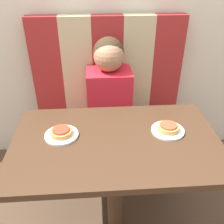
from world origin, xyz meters
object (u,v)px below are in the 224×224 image
Objects in this scene: plate_left at (62,135)px; pizza_right at (168,127)px; pizza_left at (61,132)px; person at (109,83)px; plate_right at (168,131)px.

plate_left is 0.58m from pizza_right.
plate_left is at bearing 90.00° from pizza_left.
person reaches higher than plate_right.
person is 3.67× the size of plate_left.
person is 5.69× the size of pizza_left.
pizza_right is (0.58, -0.00, 0.02)m from plate_left.
plate_left is at bearing 180.00° from pizza_right.
plate_right is at bearing -62.73° from person.
pizza_right is (0.00, -0.00, 0.02)m from plate_right.
pizza_left is at bearing -117.27° from person.
plate_left is 0.02m from pizza_left.
plate_right is at bearing 90.00° from pizza_right.
person is 3.67× the size of plate_right.
person is 0.63m from plate_left.
plate_right is 0.58m from pizza_left.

